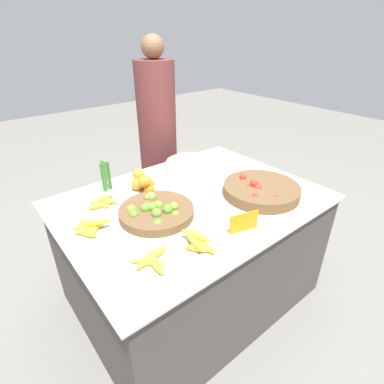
% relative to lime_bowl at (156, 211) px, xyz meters
% --- Properties ---
extents(ground_plane, '(12.00, 12.00, 0.00)m').
position_rel_lime_bowl_xyz_m(ground_plane, '(0.27, 0.02, -0.81)').
color(ground_plane, gray).
extents(market_table, '(1.54, 1.14, 0.78)m').
position_rel_lime_bowl_xyz_m(market_table, '(0.27, 0.02, -0.42)').
color(market_table, '#4C4742').
rests_on(market_table, ground_plane).
extents(lime_bowl, '(0.41, 0.41, 0.09)m').
position_rel_lime_bowl_xyz_m(lime_bowl, '(0.00, 0.00, 0.00)').
color(lime_bowl, brown).
rests_on(lime_bowl, market_table).
extents(tomato_basket, '(0.47, 0.47, 0.10)m').
position_rel_lime_bowl_xyz_m(tomato_basket, '(0.63, -0.21, 0.01)').
color(tomato_basket, brown).
rests_on(tomato_basket, market_table).
extents(orange_pile, '(0.13, 0.20, 0.13)m').
position_rel_lime_bowl_xyz_m(orange_pile, '(0.10, 0.30, 0.03)').
color(orange_pile, orange).
rests_on(orange_pile, market_table).
extents(metal_bowl, '(0.39, 0.39, 0.07)m').
position_rel_lime_bowl_xyz_m(metal_bowl, '(0.54, 0.34, 0.00)').
color(metal_bowl, silver).
rests_on(metal_bowl, market_table).
extents(price_sign, '(0.15, 0.05, 0.11)m').
position_rel_lime_bowl_xyz_m(price_sign, '(0.27, -0.40, 0.03)').
color(price_sign, orange).
rests_on(price_sign, market_table).
extents(veg_bundle, '(0.06, 0.07, 0.19)m').
position_rel_lime_bowl_xyz_m(veg_bundle, '(-0.08, 0.45, 0.07)').
color(veg_bundle, '#4C8E42').
rests_on(veg_bundle, market_table).
extents(banana_bunch_front_center, '(0.18, 0.16, 0.03)m').
position_rel_lime_bowl_xyz_m(banana_bunch_front_center, '(-0.18, 0.30, -0.01)').
color(banana_bunch_front_center, yellow).
rests_on(banana_bunch_front_center, market_table).
extents(banana_bunch_back_center, '(0.15, 0.21, 0.06)m').
position_rel_lime_bowl_xyz_m(banana_bunch_back_center, '(0.01, -0.35, -0.00)').
color(banana_bunch_back_center, yellow).
rests_on(banana_bunch_back_center, market_table).
extents(banana_bunch_middle_right, '(0.18, 0.20, 0.06)m').
position_rel_lime_bowl_xyz_m(banana_bunch_middle_right, '(-0.34, 0.10, -0.01)').
color(banana_bunch_middle_right, yellow).
rests_on(banana_bunch_middle_right, market_table).
extents(banana_bunch_front_left, '(0.19, 0.18, 0.04)m').
position_rel_lime_bowl_xyz_m(banana_bunch_front_left, '(-0.22, -0.30, -0.01)').
color(banana_bunch_front_left, yellow).
rests_on(banana_bunch_front_left, market_table).
extents(vendor_person, '(0.33, 0.33, 1.66)m').
position_rel_lime_bowl_xyz_m(vendor_person, '(0.65, 0.96, -0.04)').
color(vendor_person, brown).
rests_on(vendor_person, ground_plane).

